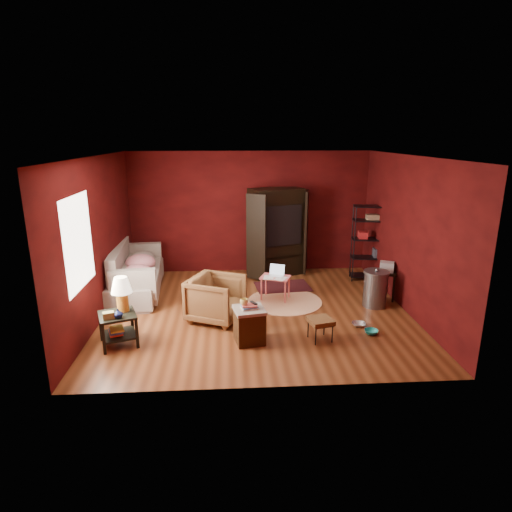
{
  "coord_description": "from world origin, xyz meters",
  "views": [
    {
      "loc": [
        -0.48,
        -7.33,
        3.14
      ],
      "look_at": [
        0.0,
        0.2,
        1.0
      ],
      "focal_mm": 30.0,
      "sensor_mm": 36.0,
      "label": 1
    }
  ],
  "objects": [
    {
      "name": "wire_shelving",
      "position": [
        2.65,
        1.64,
        0.92
      ],
      "size": [
        0.86,
        0.45,
        1.68
      ],
      "rotation": [
        0.0,
        0.0,
        -0.12
      ],
      "color": "black",
      "rests_on": "ground"
    },
    {
      "name": "sofa",
      "position": [
        -2.39,
        1.06,
        0.44
      ],
      "size": [
        0.76,
        2.26,
        0.87
      ],
      "primitive_type": "imported",
      "rotation": [
        0.0,
        0.0,
        1.62
      ],
      "color": "gray",
      "rests_on": "ground"
    },
    {
      "name": "hamper",
      "position": [
        -0.19,
        -1.22,
        0.29
      ],
      "size": [
        0.54,
        0.54,
        0.65
      ],
      "rotation": [
        0.0,
        0.0,
        0.19
      ],
      "color": "#3C200D",
      "rests_on": "ground"
    },
    {
      "name": "mug",
      "position": [
        -0.28,
        -1.22,
        0.69
      ],
      "size": [
        0.14,
        0.11,
        0.12
      ],
      "primitive_type": "imported",
      "rotation": [
        0.0,
        0.0,
        0.16
      ],
      "color": "#D2BD66",
      "rests_on": "hamper"
    },
    {
      "name": "rug_oriental",
      "position": [
        0.64,
        1.24,
        0.02
      ],
      "size": [
        1.21,
        0.87,
        0.01
      ],
      "rotation": [
        0.0,
        0.0,
        0.1
      ],
      "color": "#53161C",
      "rests_on": "ground"
    },
    {
      "name": "vase",
      "position": [
        -2.16,
        -1.32,
        0.58
      ],
      "size": [
        0.16,
        0.16,
        0.14
      ],
      "primitive_type": "imported",
      "rotation": [
        0.0,
        0.0,
        -0.15
      ],
      "color": "#0C143F",
      "rests_on": "side_table"
    },
    {
      "name": "room",
      "position": [
        -0.04,
        -0.01,
        1.4
      ],
      "size": [
        5.54,
        5.04,
        2.84
      ],
      "color": "brown",
      "rests_on": "ground"
    },
    {
      "name": "pet_bowl_steel",
      "position": [
        1.69,
        -0.77,
        0.11
      ],
      "size": [
        0.24,
        0.1,
        0.23
      ],
      "primitive_type": "imported",
      "rotation": [
        0.0,
        0.0,
        -0.18
      ],
      "color": "silver",
      "rests_on": "ground"
    },
    {
      "name": "trash_can",
      "position": [
        2.25,
        0.1,
        0.35
      ],
      "size": [
        0.62,
        0.62,
        0.75
      ],
      "rotation": [
        0.0,
        0.0,
        0.39
      ],
      "color": "gray",
      "rests_on": "ground"
    },
    {
      "name": "pet_bowl_turquoise",
      "position": [
        1.81,
        -1.08,
        0.11
      ],
      "size": [
        0.23,
        0.1,
        0.22
      ],
      "primitive_type": "imported",
      "rotation": [
        0.0,
        0.0,
        0.13
      ],
      "color": "#27B6B0",
      "rests_on": "ground"
    },
    {
      "name": "rug_round",
      "position": [
        0.58,
        0.42,
        0.01
      ],
      "size": [
        1.91,
        1.91,
        0.01
      ],
      "rotation": [
        0.0,
        0.0,
        -0.41
      ],
      "color": "#F2E9CA",
      "rests_on": "ground"
    },
    {
      "name": "armchair",
      "position": [
        -0.73,
        -0.35,
        0.43
      ],
      "size": [
        1.07,
        1.09,
        0.87
      ],
      "primitive_type": "imported",
      "rotation": [
        0.0,
        0.0,
        1.15
      ],
      "color": "black",
      "rests_on": "ground"
    },
    {
      "name": "laptop_desk",
      "position": [
        0.41,
        0.56,
        0.42
      ],
      "size": [
        0.66,
        0.57,
        0.68
      ],
      "rotation": [
        0.0,
        0.0,
        -0.37
      ],
      "color": "#FF7479",
      "rests_on": "ground"
    },
    {
      "name": "small_stand",
      "position": [
        2.58,
        0.46,
        0.56
      ],
      "size": [
        0.49,
        0.49,
        0.75
      ],
      "rotation": [
        0.0,
        0.0,
        -0.39
      ],
      "color": "black",
      "rests_on": "ground"
    },
    {
      "name": "side_table",
      "position": [
        -2.18,
        -1.11,
        0.63
      ],
      "size": [
        0.69,
        0.69,
        1.06
      ],
      "rotation": [
        0.0,
        0.0,
        0.36
      ],
      "color": "black",
      "rests_on": "ground"
    },
    {
      "name": "footstool",
      "position": [
        0.93,
        -1.23,
        0.32
      ],
      "size": [
        0.43,
        0.43,
        0.36
      ],
      "rotation": [
        0.0,
        0.0,
        0.24
      ],
      "color": "black",
      "rests_on": "ground"
    },
    {
      "name": "tv_armoire",
      "position": [
        0.59,
        2.14,
        1.04
      ],
      "size": [
        1.46,
        1.16,
        2.0
      ],
      "rotation": [
        0.0,
        0.0,
        0.37
      ],
      "color": "black",
      "rests_on": "ground"
    },
    {
      "name": "sofa_cushions",
      "position": [
        -2.41,
        1.08,
        0.44
      ],
      "size": [
        1.07,
        2.23,
        0.9
      ],
      "rotation": [
        0.0,
        0.0,
        0.1
      ],
      "color": "gray",
      "rests_on": "sofa"
    }
  ]
}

